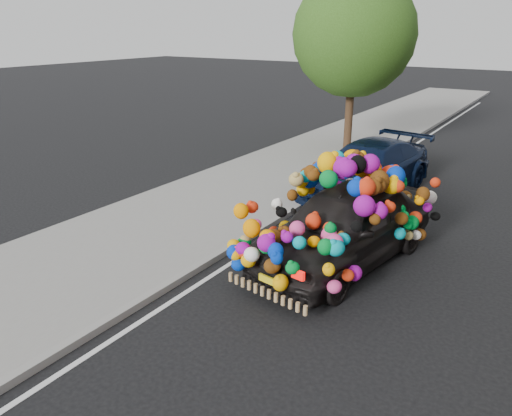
# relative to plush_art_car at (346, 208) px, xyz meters

# --- Properties ---
(ground) EXTENTS (100.00, 100.00, 0.00)m
(ground) POSITION_rel_plush_art_car_xyz_m (0.24, -1.05, -1.11)
(ground) COLOR black
(ground) RESTS_ON ground
(sidewalk) EXTENTS (4.00, 60.00, 0.12)m
(sidewalk) POSITION_rel_plush_art_car_xyz_m (-4.06, -1.05, -1.05)
(sidewalk) COLOR gray
(sidewalk) RESTS_ON ground
(kerb) EXTENTS (0.15, 60.00, 0.13)m
(kerb) POSITION_rel_plush_art_car_xyz_m (-2.11, -1.05, -1.04)
(kerb) COLOR gray
(kerb) RESTS_ON ground
(tree_near_sidewalk) EXTENTS (4.20, 4.20, 6.13)m
(tree_near_sidewalk) POSITION_rel_plush_art_car_xyz_m (-3.56, 8.45, 2.92)
(tree_near_sidewalk) COLOR #332114
(tree_near_sidewalk) RESTS_ON ground
(plush_art_car) EXTENTS (2.86, 4.91, 2.16)m
(plush_art_car) POSITION_rel_plush_art_car_xyz_m (0.00, 0.00, 0.00)
(plush_art_car) COLOR black
(plush_art_car) RESTS_ON ground
(navy_sedan) EXTENTS (2.61, 4.98, 1.38)m
(navy_sedan) POSITION_rel_plush_art_car_xyz_m (-1.20, 4.27, -0.42)
(navy_sedan) COLOR #091632
(navy_sedan) RESTS_ON ground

